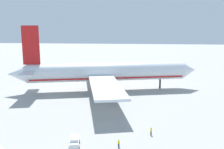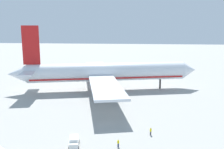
# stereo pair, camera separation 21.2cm
# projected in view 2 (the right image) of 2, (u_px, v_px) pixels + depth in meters

# --- Properties ---
(ground_plane) EXTENTS (600.00, 600.00, 0.00)m
(ground_plane) POSITION_uv_depth(u_px,v_px,m) (108.00, 90.00, 93.51)
(ground_plane) COLOR #9E9E99
(airliner) EXTENTS (71.54, 69.25, 24.63)m
(airliner) POSITION_uv_depth(u_px,v_px,m) (105.00, 72.00, 92.09)
(airliner) COLOR silver
(airliner) RESTS_ON ground
(service_van) EXTENTS (2.81, 4.61, 1.97)m
(service_van) POSITION_uv_depth(u_px,v_px,m) (74.00, 141.00, 48.52)
(service_van) COLOR white
(service_van) RESTS_ON ground
(baggage_cart_0) EXTENTS (1.84, 3.17, 0.40)m
(baggage_cart_0) POSITION_uv_depth(u_px,v_px,m) (81.00, 69.00, 141.00)
(baggage_cart_0) COLOR #595B60
(baggage_cart_0) RESTS_ON ground
(ground_worker_2) EXTENTS (0.54, 0.54, 1.71)m
(ground_worker_2) POSITION_uv_depth(u_px,v_px,m) (151.00, 131.00, 53.74)
(ground_worker_2) COLOR #3F3F47
(ground_worker_2) RESTS_ON ground
(ground_worker_3) EXTENTS (0.55, 0.55, 1.61)m
(ground_worker_3) POSITION_uv_depth(u_px,v_px,m) (118.00, 143.00, 48.26)
(ground_worker_3) COLOR navy
(ground_worker_3) RESTS_ON ground
(traffic_cone_0) EXTENTS (0.36, 0.36, 0.55)m
(traffic_cone_0) POSITION_uv_depth(u_px,v_px,m) (25.00, 78.00, 115.00)
(traffic_cone_0) COLOR orange
(traffic_cone_0) RESTS_ON ground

